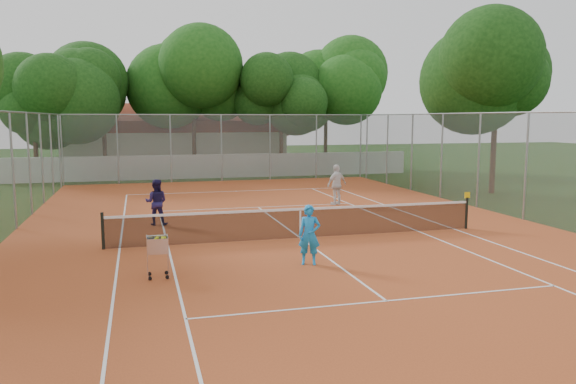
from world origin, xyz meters
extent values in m
plane|color=black|center=(0.00, 0.00, 0.00)|extent=(120.00, 120.00, 0.00)
cube|color=#B04D22|center=(0.00, 0.00, 0.01)|extent=(18.00, 34.00, 0.02)
cube|color=white|center=(0.00, 0.00, 0.02)|extent=(10.98, 23.78, 0.01)
cube|color=black|center=(0.00, 0.00, 0.51)|extent=(11.88, 0.10, 0.98)
cube|color=slate|center=(0.00, 0.00, 2.00)|extent=(18.00, 34.00, 4.00)
cube|color=silver|center=(0.00, 19.00, 0.75)|extent=(26.00, 0.30, 1.50)
cube|color=beige|center=(-2.00, 29.00, 2.20)|extent=(16.40, 9.00, 4.40)
cube|color=#10350D|center=(0.00, 22.00, 5.00)|extent=(29.00, 19.00, 10.00)
imported|color=#1989DB|center=(-0.67, -3.15, 0.80)|extent=(0.66, 0.54, 1.56)
imported|color=#1E1747|center=(-4.31, 3.45, 0.84)|extent=(0.91, 0.78, 1.63)
imported|color=silver|center=(3.48, 6.24, 0.91)|extent=(1.12, 0.79, 1.77)
cube|color=silver|center=(-4.51, -3.42, 0.56)|extent=(0.66, 0.66, 1.08)
camera|label=1|loc=(-4.88, -16.71, 3.78)|focal=35.00mm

